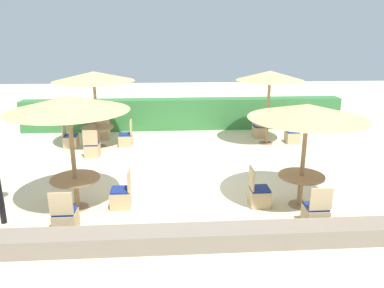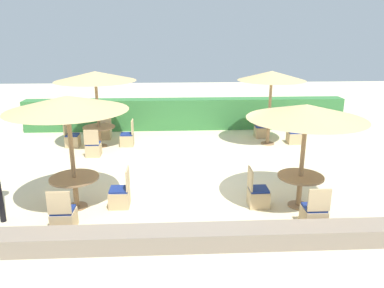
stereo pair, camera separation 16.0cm
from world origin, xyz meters
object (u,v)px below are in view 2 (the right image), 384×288
(patio_chair_front_left_south, at_px, (64,218))
(patio_chair_back_left_north, at_px, (105,132))
(patio_chair_front_right_south, at_px, (314,215))
(round_table_front_left, at_px, (75,183))
(round_table_back_left, at_px, (99,131))
(patio_chair_back_left_east, at_px, (128,139))
(patio_chair_back_right_east, at_px, (295,136))
(parasol_front_right, at_px, (307,112))
(round_table_front_right, at_px, (300,182))
(round_table_back_right, at_px, (268,129))
(patio_chair_back_left_south, at_px, (93,148))
(patio_chair_front_left_east, at_px, (120,196))
(parasol_front_left, at_px, (67,104))
(patio_chair_back_right_north, at_px, (261,130))
(patio_chair_back_left_west, at_px, (72,139))
(parasol_back_right, at_px, (272,76))
(patio_chair_front_right_west, at_px, (258,196))
(parasol_back_left, at_px, (95,76))

(patio_chair_front_left_south, xyz_separation_m, patio_chair_back_left_north, (-0.31, 6.81, 0.00))
(patio_chair_front_right_south, distance_m, round_table_front_left, 5.31)
(patio_chair_front_right_south, height_order, round_table_back_left, patio_chair_front_right_south)
(round_table_back_left, height_order, patio_chair_back_left_east, patio_chair_back_left_east)
(patio_chair_back_left_north, bearing_deg, patio_chair_back_right_east, 171.80)
(parasol_front_right, relative_size, round_table_front_right, 2.49)
(round_table_back_right, bearing_deg, patio_chair_back_left_north, 170.30)
(patio_chair_back_left_north, relative_size, patio_chair_back_left_south, 1.00)
(round_table_back_left, distance_m, patio_chair_back_left_north, 1.08)
(patio_chair_back_right_east, relative_size, patio_chair_back_left_east, 1.00)
(patio_chair_back_left_south, distance_m, patio_chair_back_left_east, 1.47)
(patio_chair_front_left_east, bearing_deg, parasol_front_left, 89.55)
(round_table_front_right, bearing_deg, patio_chair_back_right_north, 85.57)
(patio_chair_back_right_east, distance_m, round_table_back_left, 6.98)
(round_table_back_right, distance_m, round_table_back_left, 5.99)
(round_table_front_right, xyz_separation_m, patio_chair_back_left_west, (-6.46, 5.01, -0.33))
(round_table_back_left, bearing_deg, patio_chair_back_left_east, 2.70)
(parasol_front_right, relative_size, parasol_back_right, 1.00)
(patio_chair_front_right_west, xyz_separation_m, round_table_front_left, (-4.20, 0.16, 0.33))
(parasol_front_right, xyz_separation_m, patio_chair_front_right_south, (0.00, -0.95, -1.98))
(round_table_front_right, height_order, patio_chair_front_right_south, patio_chair_front_right_south)
(patio_chair_front_left_east, relative_size, patio_chair_back_left_east, 1.00)
(parasol_front_left, distance_m, patio_chair_back_left_west, 5.43)
(patio_chair_front_right_west, xyz_separation_m, round_table_back_right, (1.47, 4.93, 0.31))
(round_table_front_right, distance_m, patio_chair_back_right_east, 5.22)
(round_table_front_right, xyz_separation_m, round_table_front_left, (-5.16, 0.21, 0.01))
(patio_chair_front_right_south, height_order, round_table_back_right, patio_chair_front_right_south)
(patio_chair_front_right_south, bearing_deg, round_table_front_right, 90.16)
(patio_chair_back_right_north, height_order, patio_chair_front_left_south, same)
(round_table_front_left, xyz_separation_m, patio_chair_back_left_north, (-0.32, 5.79, -0.33))
(patio_chair_back_right_east, xyz_separation_m, patio_chair_back_left_west, (-7.95, 0.01, 0.00))
(round_table_back_right, xyz_separation_m, patio_chair_back_left_east, (-5.03, 0.04, -0.31))
(parasol_front_left, height_order, parasol_back_left, parasol_back_left)
(parasol_front_right, xyz_separation_m, round_table_front_left, (-5.16, 0.21, -1.64))
(round_table_front_right, height_order, parasol_front_left, parasol_front_left)
(patio_chair_back_right_north, distance_m, patio_chair_back_left_west, 6.97)
(round_table_front_left, relative_size, round_table_back_left, 1.00)
(patio_chair_back_left_west, relative_size, patio_chair_back_left_east, 1.00)
(patio_chair_front_right_west, relative_size, patio_chair_front_left_east, 1.00)
(patio_chair_front_right_south, bearing_deg, round_table_back_left, 132.84)
(round_table_back_right, relative_size, patio_chair_back_right_north, 1.02)
(patio_chair_front_right_west, bearing_deg, patio_chair_back_left_west, -132.05)
(round_table_back_right, bearing_deg, round_table_front_right, -95.83)
(patio_chair_front_right_west, xyz_separation_m, parasol_back_right, (1.47, 4.93, 2.17))
(patio_chair_front_right_west, height_order, patio_chair_back_right_east, same)
(patio_chair_front_right_west, relative_size, round_table_back_left, 0.84)
(parasol_back_left, bearing_deg, round_table_front_right, -42.15)
(patio_chair_front_right_south, height_order, patio_chair_front_left_south, same)
(parasol_front_right, height_order, parasol_front_left, parasol_front_left)
(patio_chair_back_right_east, distance_m, patio_chair_front_left_east, 7.40)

